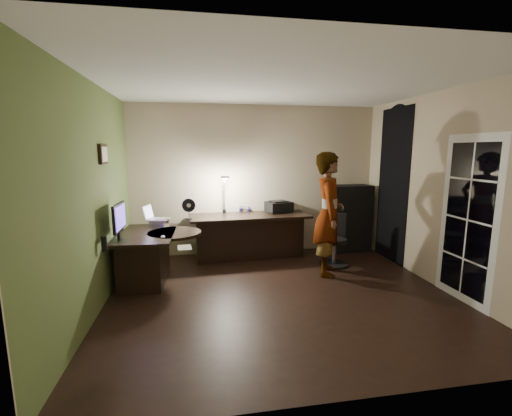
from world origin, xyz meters
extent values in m
cube|color=black|center=(0.00, 0.00, -0.01)|extent=(4.50, 4.00, 0.01)
cube|color=silver|center=(0.00, 0.00, 2.71)|extent=(4.50, 4.00, 0.01)
cube|color=tan|center=(0.00, 2.00, 1.35)|extent=(4.50, 0.01, 2.70)
cube|color=tan|center=(0.00, -2.00, 1.35)|extent=(4.50, 0.01, 2.70)
cube|color=tan|center=(-2.25, 0.00, 1.35)|extent=(0.01, 4.00, 2.70)
cube|color=tan|center=(2.25, 0.00, 1.35)|extent=(0.01, 4.00, 2.70)
cube|color=#4F632E|center=(-2.24, 0.00, 1.35)|extent=(0.00, 4.00, 2.70)
cube|color=black|center=(2.24, 1.15, 1.30)|extent=(0.01, 0.90, 2.60)
cube|color=white|center=(2.24, -0.55, 1.05)|extent=(0.02, 0.92, 2.10)
cube|color=black|center=(-2.22, 0.45, 1.85)|extent=(0.04, 0.30, 0.25)
cube|color=black|center=(-1.79, 0.80, 0.36)|extent=(0.82, 1.28, 0.72)
cube|color=black|center=(-0.16, 1.63, 0.39)|extent=(2.11, 0.83, 0.78)
cube|color=black|center=(1.73, 1.78, 0.63)|extent=(0.85, 0.45, 1.25)
cube|color=silver|center=(-1.67, 1.30, 0.76)|extent=(0.30, 0.27, 0.10)
cube|color=silver|center=(-1.67, 1.30, 0.93)|extent=(0.40, 0.39, 0.23)
cube|color=black|center=(-2.09, 0.42, 0.90)|extent=(0.12, 0.56, 0.37)
ellipsoid|color=silver|center=(-1.54, 0.52, 0.73)|extent=(0.07, 0.09, 0.03)
cube|color=black|center=(-1.44, 0.91, 0.72)|extent=(0.11, 0.15, 0.01)
cube|color=black|center=(-1.58, 0.72, 0.72)|extent=(0.04, 0.13, 0.01)
cylinder|color=black|center=(-2.17, 0.00, 0.80)|extent=(0.08, 0.08, 0.18)
cube|color=silver|center=(-1.23, -0.03, 0.72)|extent=(0.18, 0.24, 0.01)
cube|color=black|center=(-1.20, 1.37, 0.96)|extent=(0.22, 0.13, 0.34)
cube|color=#17199E|center=(-0.21, 1.94, 0.84)|extent=(0.22, 0.14, 0.10)
cube|color=black|center=(0.40, 1.80, 0.89)|extent=(0.51, 0.44, 0.19)
cube|color=black|center=(-0.59, 1.83, 1.16)|extent=(0.19, 0.34, 0.72)
cube|color=black|center=(1.16, 1.01, 0.43)|extent=(0.63, 0.63, 0.85)
imported|color=#D8A88C|center=(0.90, 0.66, 0.94)|extent=(0.63, 0.78, 1.88)
camera|label=1|loc=(-1.04, -4.19, 1.90)|focal=24.00mm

